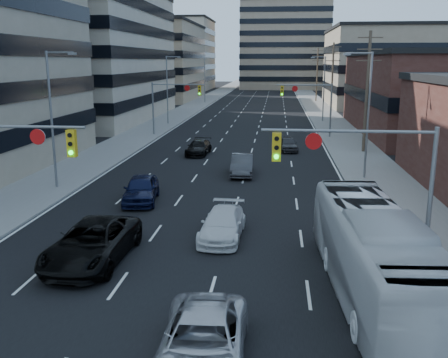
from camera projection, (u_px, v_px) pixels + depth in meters
road_surface at (263, 92)px, 138.86m from camera, size 18.00×300.00×0.02m
sidewalk_left at (222, 91)px, 140.01m from camera, size 5.00×300.00×0.15m
sidewalk_right at (304, 92)px, 137.67m from camera, size 5.00×300.00×0.15m
office_left_mid at (59, 20)px, 70.65m from camera, size 26.00×34.00×28.00m
office_left_far at (151, 63)px, 110.43m from camera, size 20.00×30.00×16.00m
office_right_far at (389, 68)px, 94.05m from camera, size 22.00×28.00×14.00m
bg_block_left at (170, 55)px, 149.08m from camera, size 24.00×24.00×20.00m
bg_block_right at (382, 70)px, 134.21m from camera, size 22.00×22.00×12.00m
signal_near_right at (364, 170)px, 19.05m from camera, size 6.59×0.33×6.00m
signal_far_left at (173, 98)px, 56.40m from camera, size 6.09×0.33×6.00m
signal_far_right at (310, 99)px, 54.83m from camera, size 6.09×0.33×6.00m
utility_pole_block at (367, 90)px, 45.33m from camera, size 2.20×0.28×11.00m
utility_pole_midblock at (332, 79)px, 74.35m from camera, size 2.20×0.28×11.00m
utility_pole_distant at (317, 74)px, 103.38m from camera, size 2.20×0.28×11.00m
streetlight_left_near at (53, 114)px, 32.31m from camera, size 2.03×0.22×9.00m
streetlight_left_mid at (168, 87)px, 66.18m from camera, size 2.03×0.22×9.00m
streetlight_left_far at (205, 78)px, 100.04m from camera, size 2.03×0.22×9.00m
streetlight_right_near at (366, 109)px, 35.04m from camera, size 2.03×0.22×9.00m
streetlight_right_far at (323, 86)px, 68.90m from camera, size 2.03×0.22×9.00m
black_pickup at (92, 243)px, 21.16m from camera, size 2.99×6.21×1.70m
white_van at (223, 224)px, 24.10m from camera, size 2.12×4.83×1.38m
silver_suv at (203, 342)px, 13.89m from camera, size 2.63×5.37×1.47m
transit_bus at (375, 255)px, 17.83m from camera, size 3.50×11.85×3.26m
sedan_blue at (141, 189)px, 30.25m from camera, size 2.53×4.97×1.62m
sedan_grey_center at (242, 165)px, 37.47m from camera, size 1.78×4.69×1.53m
sedan_black_far at (199, 147)px, 45.58m from camera, size 2.07×4.64×1.32m
sedan_grey_right at (288, 144)px, 47.44m from camera, size 2.07×4.17×1.37m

